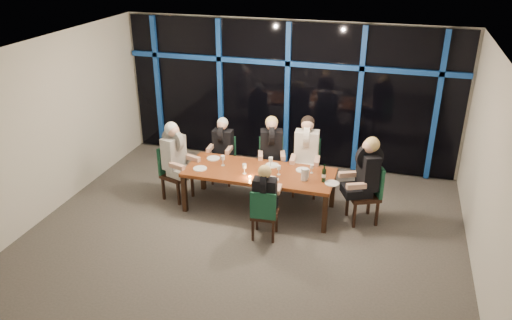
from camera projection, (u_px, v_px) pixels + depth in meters
The scene contains 29 objects.
room at pixel (245, 117), 7.43m from camera, with size 7.04×7.00×3.02m.
window_wall at pixel (288, 92), 10.18m from camera, with size 6.86×0.43×2.94m.
dining_table at pixel (259, 175), 8.68m from camera, with size 2.60×1.00×0.75m.
chair_far_left at pixel (224, 157), 9.80m from camera, with size 0.44×0.44×0.91m.
chair_far_mid at pixel (271, 160), 9.53m from camera, with size 0.57×0.57×0.99m.
chair_far_right at pixel (306, 163), 9.33m from camera, with size 0.53×0.53×1.05m.
chair_end_left at pixel (173, 169), 9.15m from camera, with size 0.59×0.59×1.02m.
chair_end_right at pixel (369, 190), 8.37m from camera, with size 0.64×0.64×1.05m.
chair_near_mid at pixel (264, 212), 7.89m from camera, with size 0.44×0.44×0.89m.
diner_far_left at pixel (222, 141), 9.58m from camera, with size 0.46×0.57×0.88m.
diner_far_mid at pixel (271, 143), 9.29m from camera, with size 0.58×0.67×0.97m.
diner_far_right at pixel (307, 145), 9.08m from camera, with size 0.55×0.67×1.02m.
diner_end_left at pixel (175, 150), 8.93m from camera, with size 0.69×0.60×0.99m.
diner_end_right at pixel (366, 168), 8.19m from camera, with size 0.72×0.66×1.02m.
diner_near_mid at pixel (265, 190), 7.81m from camera, with size 0.46×0.57×0.86m.
plate_far_left at pixel (213, 158), 9.13m from camera, with size 0.24×0.24×0.01m, color white.
plate_far_mid at pixel (272, 165), 8.86m from camera, with size 0.24×0.24×0.01m, color white.
plate_far_right at pixel (303, 170), 8.68m from camera, with size 0.24×0.24×0.01m, color white.
plate_end_left at pixel (200, 168), 8.74m from camera, with size 0.24×0.24×0.01m, color white.
plate_end_right at pixel (332, 183), 8.22m from camera, with size 0.24×0.24×0.01m, color white.
plate_near_mid at pixel (271, 179), 8.35m from camera, with size 0.24×0.24×0.01m, color white.
wine_bottle at pixel (324, 175), 8.24m from camera, with size 0.07×0.07×0.31m.
water_pitcher at pixel (305, 174), 8.30m from camera, with size 0.13×0.12×0.21m.
tea_light at pixel (250, 177), 8.42m from camera, with size 0.05×0.05×0.03m, color #FFA94C.
wine_glass_a at pixel (244, 167), 8.51m from camera, with size 0.07×0.07×0.18m.
wine_glass_b at pixel (271, 160), 8.74m from camera, with size 0.07×0.07×0.19m.
wine_glass_c at pixel (279, 168), 8.48m from camera, with size 0.07×0.07×0.17m.
wine_glass_d at pixel (223, 158), 8.81m from camera, with size 0.07×0.07×0.19m.
wine_glass_e at pixel (312, 167), 8.55m from camera, with size 0.06×0.06×0.16m.
Camera 1 is at (2.12, -6.70, 4.52)m, focal length 35.00 mm.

